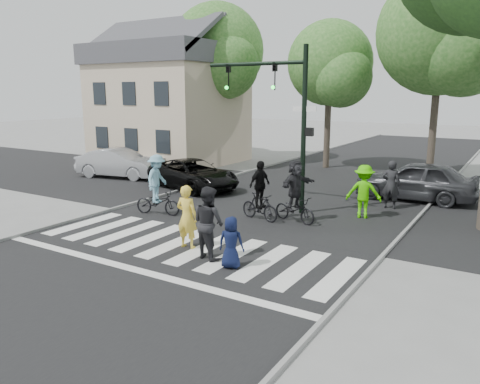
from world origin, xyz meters
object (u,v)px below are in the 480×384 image
object	(u,v)px
pedestrian_child	(231,242)
traffic_signal	(283,106)
pedestrian_adult	(209,223)
car_suv	(193,174)
car_grey	(416,181)
cyclist_mid	(260,196)
pedestrian_woman	(187,217)
cyclist_left	(157,189)
cyclist_right	(295,195)
car_silver	(119,163)

from	to	relation	value
pedestrian_child	traffic_signal	bearing A→B (deg)	-90.70
pedestrian_adult	car_suv	bearing A→B (deg)	-33.92
car_grey	pedestrian_adult	bearing A→B (deg)	-18.42
cyclist_mid	pedestrian_woman	bearing A→B (deg)	-94.79
pedestrian_woman	cyclist_left	world-z (taller)	cyclist_left
car_grey	cyclist_right	bearing A→B (deg)	-26.98
pedestrian_adult	pedestrian_child	bearing A→B (deg)	177.28
car_grey	car_silver	bearing A→B (deg)	-80.15
pedestrian_child	car_suv	bearing A→B (deg)	-63.04
pedestrian_adult	cyclist_mid	distance (m)	4.09
traffic_signal	car_grey	distance (m)	6.68
pedestrian_child	cyclist_mid	world-z (taller)	cyclist_mid
traffic_signal	cyclist_left	distance (m)	5.45
car_grey	pedestrian_woman	bearing A→B (deg)	-24.14
pedestrian_child	car_grey	distance (m)	10.68
cyclist_right	car_silver	distance (m)	11.86
pedestrian_child	pedestrian_adult	xyz separation A→B (m)	(-0.91, 0.31, 0.31)
pedestrian_woman	car_silver	bearing A→B (deg)	-38.58
cyclist_mid	cyclist_right	distance (m)	1.23
cyclist_right	car_grey	distance (m)	6.31
cyclist_mid	car_suv	size ratio (longest dim) A/B	0.43
traffic_signal	pedestrian_woman	distance (m)	6.11
car_silver	cyclist_left	bearing A→B (deg)	-136.55
cyclist_mid	car_suv	bearing A→B (deg)	149.32
cyclist_right	pedestrian_child	bearing A→B (deg)	-84.46
car_suv	pedestrian_woman	bearing A→B (deg)	-127.46
pedestrian_adult	traffic_signal	bearing A→B (deg)	-66.80
cyclist_left	pedestrian_woman	bearing A→B (deg)	-36.61
cyclist_left	pedestrian_adult	bearing A→B (deg)	-33.06
cyclist_right	pedestrian_adult	bearing A→B (deg)	-95.77
cyclist_left	car_silver	world-z (taller)	cyclist_left
pedestrian_woman	car_suv	xyz separation A→B (m)	(-4.97, 6.80, -0.24)
cyclist_left	car_grey	xyz separation A→B (m)	(7.47, 7.36, -0.13)
pedestrian_child	cyclist_right	size ratio (longest dim) A/B	0.62
pedestrian_woman	car_silver	xyz separation A→B (m)	(-10.01, 7.13, -0.16)
pedestrian_adult	cyclist_right	world-z (taller)	cyclist_right
cyclist_mid	cyclist_right	bearing A→B (deg)	20.66
pedestrian_woman	traffic_signal	bearing A→B (deg)	-96.45
pedestrian_adult	car_suv	world-z (taller)	pedestrian_adult
car_silver	car_grey	xyz separation A→B (m)	(14.27, 2.62, 0.07)
pedestrian_child	pedestrian_woman	bearing A→B (deg)	-34.98
cyclist_mid	pedestrian_child	bearing A→B (deg)	-69.71
traffic_signal	cyclist_mid	size ratio (longest dim) A/B	2.87
cyclist_mid	car_suv	xyz separation A→B (m)	(-5.27, 3.13, -0.18)
traffic_signal	cyclist_right	world-z (taller)	traffic_signal
pedestrian_child	car_silver	bearing A→B (deg)	-48.86
traffic_signal	cyclist_right	xyz separation A→B (m)	(1.14, -1.22, -2.94)
pedestrian_woman	cyclist_mid	distance (m)	3.69
traffic_signal	pedestrian_adult	xyz separation A→B (m)	(0.69, -5.68, -2.92)
cyclist_mid	car_suv	distance (m)	6.14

